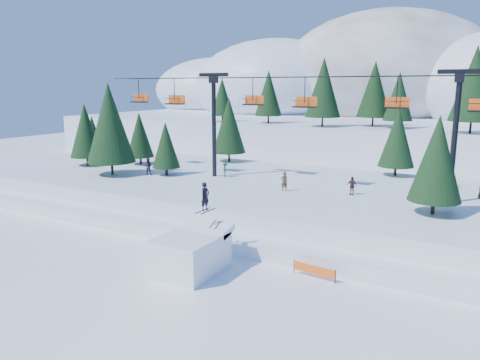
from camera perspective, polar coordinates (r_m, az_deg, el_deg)
The scene contains 10 objects.
ground at distance 29.31m, azimuth -7.40°, elevation -11.92°, with size 160.00×160.00×0.00m, color white.
mid_shelf at distance 43.86m, azimuth 6.84°, elevation -2.24°, with size 70.00×22.00×2.50m, color white.
berm at distance 35.38m, azimuth 0.44°, elevation -6.70°, with size 70.00×6.00×1.10m, color white.
mountain_ridge at distance 97.13m, azimuth 17.16°, elevation 9.82°, with size 119.00×60.22×26.46m.
jump_kicker at distance 29.87m, azimuth -5.92°, elevation -8.72°, with size 3.50×4.77×5.52m.
chairlift at distance 42.43m, azimuth 8.12°, elevation 8.30°, with size 46.00×3.21×10.28m.
conifer_stand at distance 42.85m, azimuth 9.03°, elevation 4.83°, with size 62.10×18.12×9.39m.
distant_skiers at distance 43.82m, azimuth 3.06°, elevation 0.57°, with size 31.47×6.43×1.73m.
banner_near at distance 29.34m, azimuth 9.03°, elevation -10.79°, with size 2.84×0.37×0.90m.
banner_far at distance 30.46m, azimuth 11.92°, elevation -10.04°, with size 2.74×0.89×0.90m.
Camera 1 is at (16.42, -21.33, 11.58)m, focal length 35.00 mm.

